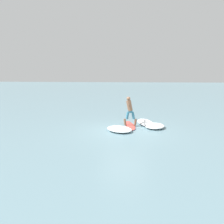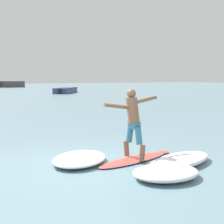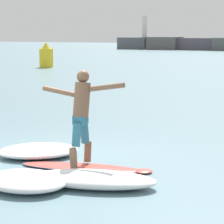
% 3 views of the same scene
% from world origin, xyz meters
% --- Properties ---
extents(ground_plane, '(200.00, 200.00, 0.00)m').
position_xyz_m(ground_plane, '(0.00, 0.00, 0.00)').
color(ground_plane, slate).
extents(surfboard, '(2.48, 1.00, 0.20)m').
position_xyz_m(surfboard, '(1.18, -0.25, 0.03)').
color(surfboard, '#D94B40').
rests_on(surfboard, ground).
extents(surfer, '(1.60, 0.80, 1.72)m').
position_xyz_m(surfer, '(1.14, -0.21, 1.06)').
color(surfer, brown).
rests_on(surfer, surfboard).
extents(channel_marker_buoy, '(0.95, 0.95, 1.73)m').
position_xyz_m(channel_marker_buoy, '(-14.35, 22.84, 0.77)').
color(channel_marker_buoy, yellow).
rests_on(channel_marker_buoy, ground).
extents(wave_foam_at_tail, '(1.54, 1.29, 0.24)m').
position_xyz_m(wave_foam_at_tail, '(0.93, -1.69, 0.12)').
color(wave_foam_at_tail, white).
rests_on(wave_foam_at_tail, ground).
extents(wave_foam_at_nose, '(2.22, 1.34, 0.24)m').
position_xyz_m(wave_foam_at_nose, '(1.85, -1.15, 0.12)').
color(wave_foam_at_nose, white).
rests_on(wave_foam_at_nose, ground).
extents(wave_foam_beside, '(1.99, 1.95, 0.22)m').
position_xyz_m(wave_foam_beside, '(-0.10, 0.24, 0.11)').
color(wave_foam_beside, white).
rests_on(wave_foam_beside, ground).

